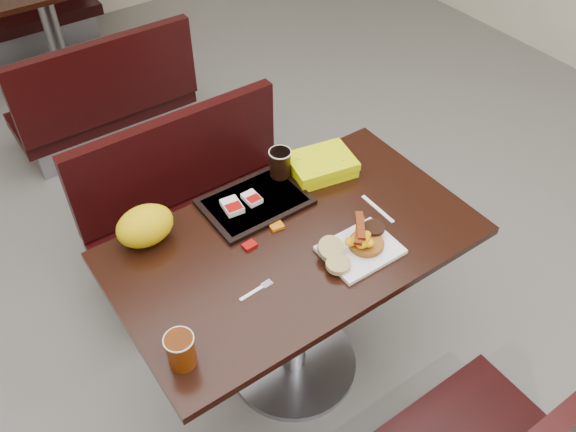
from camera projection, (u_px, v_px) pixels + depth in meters
floor at (293, 364)px, 2.50m from camera, size 6.00×7.00×0.01m
table_near at (294, 309)px, 2.24m from camera, size 1.20×0.70×0.75m
bench_near_n at (202, 207)px, 2.66m from camera, size 1.00×0.46×0.72m
table_far at (54, 36)px, 3.76m from camera, size 1.20×0.70×0.75m
bench_far_s at (98, 87)px, 3.36m from camera, size 1.00×0.46×0.72m
platter at (360, 250)px, 1.94m from camera, size 0.24×0.19×0.01m
pancake_stack at (366, 242)px, 1.93m from camera, size 0.14×0.14×0.02m
sausage_patty at (374, 228)px, 1.96m from camera, size 0.08×0.08×0.01m
scrambled_eggs at (363, 241)px, 1.89m from camera, size 0.09×0.08×0.04m
bacon_strips at (359, 230)px, 1.89m from camera, size 0.14×0.14×0.01m
muffin_bottom at (338, 264)px, 1.87m from camera, size 0.10×0.10×0.02m
muffin_top at (331, 248)px, 1.90m from camera, size 0.09×0.09×0.05m
coffee_cup_near at (181, 351)px, 1.61m from camera, size 0.09×0.09×0.11m
fork at (252, 293)px, 1.82m from camera, size 0.12×0.03×0.00m
knife at (378, 209)px, 2.08m from camera, size 0.01×0.16×0.00m
condiment_syrup at (277, 226)px, 2.01m from camera, size 0.05×0.04×0.01m
condiment_ketchup at (249, 245)px, 1.95m from camera, size 0.05×0.04×0.01m
tray at (255, 202)px, 2.10m from camera, size 0.36×0.25×0.02m
hashbrown_sleeve_left at (232, 206)px, 2.05m from camera, size 0.07×0.09×0.02m
hashbrown_sleeve_right at (252, 198)px, 2.09m from camera, size 0.05×0.07×0.02m
coffee_cup_far at (280, 163)px, 2.15m from camera, size 0.08×0.08×0.11m
clamshell at (321, 165)px, 2.21m from camera, size 0.26×0.22×0.06m
paper_bag at (145, 226)px, 1.93m from camera, size 0.22×0.18×0.13m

